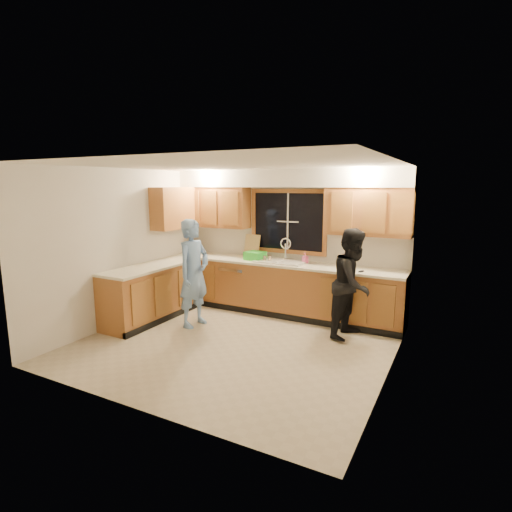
{
  "coord_description": "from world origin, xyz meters",
  "views": [
    {
      "loc": [
        2.77,
        -4.62,
        2.23
      ],
      "look_at": [
        0.01,
        0.65,
        1.18
      ],
      "focal_mm": 28.0,
      "sensor_mm": 36.0,
      "label": 1
    }
  ],
  "objects_px": {
    "man": "(194,273)",
    "knife_block": "(196,248)",
    "sink": "(281,265)",
    "dish_crate": "(255,256)",
    "bowl": "(346,268)",
    "woman": "(353,283)",
    "dishwasher": "(238,285)",
    "soap_bottle": "(305,258)",
    "stove": "(128,301)"
  },
  "relations": [
    {
      "from": "man",
      "to": "knife_block",
      "type": "bearing_deg",
      "value": 39.74
    },
    {
      "from": "sink",
      "to": "knife_block",
      "type": "relative_size",
      "value": 3.75
    },
    {
      "from": "knife_block",
      "to": "dish_crate",
      "type": "distance_m",
      "value": 1.35
    },
    {
      "from": "dish_crate",
      "to": "bowl",
      "type": "bearing_deg",
      "value": -1.81
    },
    {
      "from": "woman",
      "to": "sink",
      "type": "bearing_deg",
      "value": 81.41
    },
    {
      "from": "man",
      "to": "woman",
      "type": "height_order",
      "value": "man"
    },
    {
      "from": "man",
      "to": "woman",
      "type": "relative_size",
      "value": 1.06
    },
    {
      "from": "dishwasher",
      "to": "dish_crate",
      "type": "xyz_separation_m",
      "value": [
        0.35,
        -0.0,
        0.58
      ]
    },
    {
      "from": "sink",
      "to": "dishwasher",
      "type": "distance_m",
      "value": 0.96
    },
    {
      "from": "knife_block",
      "to": "woman",
      "type": "bearing_deg",
      "value": -10.23
    },
    {
      "from": "bowl",
      "to": "man",
      "type": "bearing_deg",
      "value": -152.1
    },
    {
      "from": "sink",
      "to": "bowl",
      "type": "xyz_separation_m",
      "value": [
        1.16,
        -0.07,
        0.08
      ]
    },
    {
      "from": "man",
      "to": "bowl",
      "type": "relative_size",
      "value": 8.54
    },
    {
      "from": "soap_bottle",
      "to": "bowl",
      "type": "bearing_deg",
      "value": -13.54
    },
    {
      "from": "stove",
      "to": "soap_bottle",
      "type": "relative_size",
      "value": 5.18
    },
    {
      "from": "dish_crate",
      "to": "dishwasher",
      "type": "bearing_deg",
      "value": 179.34
    },
    {
      "from": "man",
      "to": "stove",
      "type": "bearing_deg",
      "value": 132.18
    },
    {
      "from": "sink",
      "to": "knife_block",
      "type": "height_order",
      "value": "sink"
    },
    {
      "from": "soap_bottle",
      "to": "bowl",
      "type": "xyz_separation_m",
      "value": [
        0.76,
        -0.18,
        -0.06
      ]
    },
    {
      "from": "dish_crate",
      "to": "soap_bottle",
      "type": "distance_m",
      "value": 0.91
    },
    {
      "from": "sink",
      "to": "knife_block",
      "type": "bearing_deg",
      "value": 178.23
    },
    {
      "from": "dishwasher",
      "to": "knife_block",
      "type": "bearing_deg",
      "value": 175.87
    },
    {
      "from": "bowl",
      "to": "stove",
      "type": "bearing_deg",
      "value": -149.38
    },
    {
      "from": "sink",
      "to": "man",
      "type": "height_order",
      "value": "man"
    },
    {
      "from": "man",
      "to": "dish_crate",
      "type": "height_order",
      "value": "man"
    },
    {
      "from": "dishwasher",
      "to": "stove",
      "type": "height_order",
      "value": "stove"
    },
    {
      "from": "stove",
      "to": "dish_crate",
      "type": "bearing_deg",
      "value": 54.23
    },
    {
      "from": "dishwasher",
      "to": "dish_crate",
      "type": "bearing_deg",
      "value": -0.66
    },
    {
      "from": "dishwasher",
      "to": "man",
      "type": "bearing_deg",
      "value": -95.99
    },
    {
      "from": "dishwasher",
      "to": "soap_bottle",
      "type": "height_order",
      "value": "soap_bottle"
    },
    {
      "from": "sink",
      "to": "stove",
      "type": "distance_m",
      "value": 2.6
    },
    {
      "from": "dishwasher",
      "to": "stove",
      "type": "relative_size",
      "value": 0.91
    },
    {
      "from": "knife_block",
      "to": "bowl",
      "type": "distance_m",
      "value": 3.01
    },
    {
      "from": "dishwasher",
      "to": "soap_bottle",
      "type": "relative_size",
      "value": 4.72
    },
    {
      "from": "dishwasher",
      "to": "stove",
      "type": "xyz_separation_m",
      "value": [
        -0.95,
        -1.81,
        0.04
      ]
    },
    {
      "from": "dishwasher",
      "to": "man",
      "type": "xyz_separation_m",
      "value": [
        -0.12,
        -1.19,
        0.45
      ]
    },
    {
      "from": "man",
      "to": "soap_bottle",
      "type": "xyz_separation_m",
      "value": [
        1.38,
        1.31,
        0.15
      ]
    },
    {
      "from": "stove",
      "to": "man",
      "type": "xyz_separation_m",
      "value": [
        0.83,
        0.62,
        0.41
      ]
    },
    {
      "from": "stove",
      "to": "woman",
      "type": "height_order",
      "value": "woman"
    },
    {
      "from": "sink",
      "to": "dishwasher",
      "type": "bearing_deg",
      "value": -179.01
    },
    {
      "from": "stove",
      "to": "woman",
      "type": "bearing_deg",
      "value": 22.36
    },
    {
      "from": "stove",
      "to": "knife_block",
      "type": "height_order",
      "value": "knife_block"
    },
    {
      "from": "soap_bottle",
      "to": "bowl",
      "type": "height_order",
      "value": "soap_bottle"
    },
    {
      "from": "woman",
      "to": "knife_block",
      "type": "relative_size",
      "value": 7.09
    },
    {
      "from": "soap_bottle",
      "to": "man",
      "type": "bearing_deg",
      "value": -136.34
    },
    {
      "from": "dishwasher",
      "to": "soap_bottle",
      "type": "bearing_deg",
      "value": 5.76
    },
    {
      "from": "dishwasher",
      "to": "woman",
      "type": "distance_m",
      "value": 2.33
    },
    {
      "from": "soap_bottle",
      "to": "bowl",
      "type": "distance_m",
      "value": 0.78
    },
    {
      "from": "stove",
      "to": "bowl",
      "type": "relative_size",
      "value": 4.47
    },
    {
      "from": "sink",
      "to": "dish_crate",
      "type": "xyz_separation_m",
      "value": [
        -0.5,
        -0.02,
        0.13
      ]
    }
  ]
}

